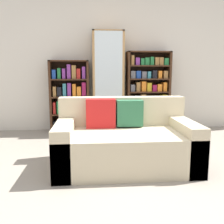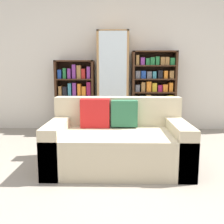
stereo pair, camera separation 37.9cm
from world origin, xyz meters
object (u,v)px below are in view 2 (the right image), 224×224
couch (117,142)px  bookshelf_right (153,93)px  wine_bottle (132,133)px  bookshelf_left (76,98)px  display_cabinet (113,82)px

couch → bookshelf_right: (0.67, 1.78, 0.44)m
wine_bottle → bookshelf_left: bearing=142.6°
couch → wine_bottle: size_ratio=4.38×
couch → display_cabinet: 1.87m
couch → wine_bottle: (0.24, 0.99, -0.13)m
bookshelf_right → wine_bottle: (-0.43, -0.79, -0.57)m
bookshelf_right → wine_bottle: bearing=-118.7°
wine_bottle → display_cabinet: bearing=112.9°
bookshelf_left → display_cabinet: bearing=-1.3°
bookshelf_left → wine_bottle: (1.03, -0.79, -0.48)m
display_cabinet → bookshelf_right: bearing=1.2°
bookshelf_left → wine_bottle: bearing=-37.4°
bookshelf_left → bookshelf_right: bearing=0.0°
bookshelf_right → wine_bottle: bookshelf_right is taller
display_cabinet → couch: bearing=-87.3°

